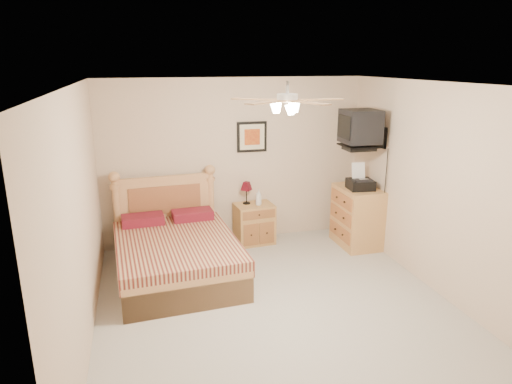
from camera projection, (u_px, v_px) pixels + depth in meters
floor at (278, 309)px, 5.20m from camera, size 4.50×4.50×0.00m
ceiling at (281, 84)px, 4.51m from camera, size 4.00×4.50×0.04m
wall_back at (234, 161)px, 6.94m from camera, size 4.00×0.04×2.50m
wall_front at (392, 313)px, 2.76m from camera, size 4.00×0.04×2.50m
wall_left at (80, 221)px, 4.36m from camera, size 0.04×4.50×2.50m
wall_right at (442, 191)px, 5.35m from camera, size 0.04×4.50×2.50m
bed at (176, 232)px, 5.81m from camera, size 1.59×2.02×1.25m
nightstand at (254, 224)px, 7.04m from camera, size 0.60×0.47×0.62m
table_lamp at (246, 193)px, 6.95m from camera, size 0.19×0.19×0.35m
lotion_bottle at (259, 197)px, 6.90m from camera, size 0.12×0.12×0.25m
framed_picture at (252, 137)px, 6.89m from camera, size 0.46×0.04×0.46m
dresser at (357, 217)px, 6.91m from camera, size 0.54×0.77×0.91m
fax_machine at (361, 177)px, 6.66m from camera, size 0.39×0.41×0.38m
magazine_lower at (348, 183)px, 7.00m from camera, size 0.28×0.34×0.03m
magazine_upper at (348, 181)px, 6.99m from camera, size 0.28×0.30×0.02m
wall_tv at (370, 129)px, 6.38m from camera, size 0.56×0.46×0.58m
ceiling_fan at (287, 100)px, 4.36m from camera, size 1.14×1.14×0.28m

